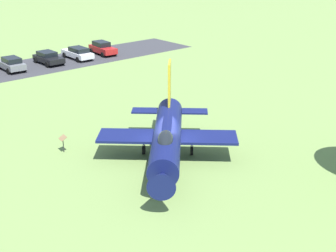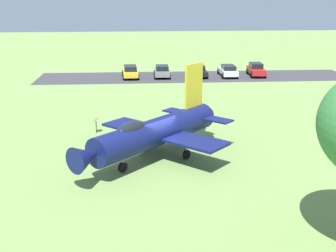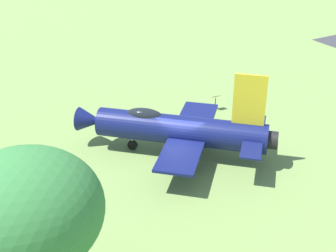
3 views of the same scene
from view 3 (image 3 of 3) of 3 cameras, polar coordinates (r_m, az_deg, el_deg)
The scene contains 4 objects.
ground_plane at distance 28.57m, azimuth 1.51°, elevation -3.50°, with size 200.00×200.00×0.00m, color #75934C.
display_jet at distance 27.79m, azimuth 0.84°, elevation -0.31°, with size 10.38×10.23×5.49m.
shade_tree at distance 16.18m, azimuth -16.96°, elevation -10.11°, with size 5.35×4.71×7.28m.
info_plaque at distance 34.06m, azimuth 5.74°, elevation 3.28°, with size 0.64×0.47×1.14m.
Camera 3 is at (-13.23, -20.72, 14.56)m, focal length 50.74 mm.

